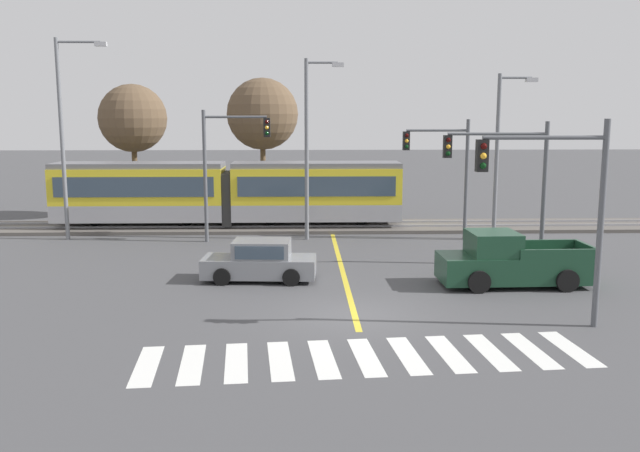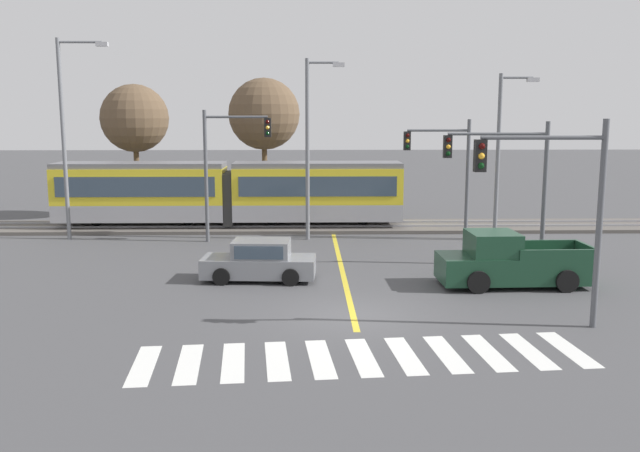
% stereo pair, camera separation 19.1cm
% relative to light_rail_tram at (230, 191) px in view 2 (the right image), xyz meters
% --- Properties ---
extents(ground_plane, '(200.00, 200.00, 0.00)m').
position_rel_light_rail_tram_xyz_m(ground_plane, '(5.55, -16.31, -2.05)').
color(ground_plane, '#474749').
extents(track_bed, '(120.00, 4.00, 0.18)m').
position_rel_light_rail_tram_xyz_m(track_bed, '(5.55, 0.01, -1.96)').
color(track_bed, '#56514C').
rests_on(track_bed, ground).
extents(rail_near, '(120.00, 0.08, 0.10)m').
position_rel_light_rail_tram_xyz_m(rail_near, '(5.55, -0.71, -1.82)').
color(rail_near, '#939399').
rests_on(rail_near, track_bed).
extents(rail_far, '(120.00, 0.08, 0.10)m').
position_rel_light_rail_tram_xyz_m(rail_far, '(5.55, 0.73, -1.82)').
color(rail_far, '#939399').
rests_on(rail_far, track_bed).
extents(light_rail_tram, '(18.50, 2.64, 3.43)m').
position_rel_light_rail_tram_xyz_m(light_rail_tram, '(0.00, 0.00, 0.00)').
color(light_rail_tram, '#9E9EA3').
rests_on(light_rail_tram, track_bed).
extents(crosswalk_stripe_0, '(0.79, 2.84, 0.01)m').
position_rel_light_rail_tram_xyz_m(crosswalk_stripe_0, '(0.07, -20.41, -2.04)').
color(crosswalk_stripe_0, silver).
rests_on(crosswalk_stripe_0, ground).
extents(crosswalk_stripe_1, '(0.79, 2.84, 0.01)m').
position_rel_light_rail_tram_xyz_m(crosswalk_stripe_1, '(1.17, -20.32, -2.04)').
color(crosswalk_stripe_1, silver).
rests_on(crosswalk_stripe_1, ground).
extents(crosswalk_stripe_2, '(0.79, 2.84, 0.01)m').
position_rel_light_rail_tram_xyz_m(crosswalk_stripe_2, '(2.26, -20.22, -2.04)').
color(crosswalk_stripe_2, silver).
rests_on(crosswalk_stripe_2, ground).
extents(crosswalk_stripe_3, '(0.79, 2.84, 0.01)m').
position_rel_light_rail_tram_xyz_m(crosswalk_stripe_3, '(3.36, -20.13, -2.04)').
color(crosswalk_stripe_3, silver).
rests_on(crosswalk_stripe_3, ground).
extents(crosswalk_stripe_4, '(0.79, 2.84, 0.01)m').
position_rel_light_rail_tram_xyz_m(crosswalk_stripe_4, '(4.45, -20.04, -2.04)').
color(crosswalk_stripe_4, silver).
rests_on(crosswalk_stripe_4, ground).
extents(crosswalk_stripe_5, '(0.79, 2.84, 0.01)m').
position_rel_light_rail_tram_xyz_m(crosswalk_stripe_5, '(5.55, -19.95, -2.04)').
color(crosswalk_stripe_5, silver).
rests_on(crosswalk_stripe_5, ground).
extents(crosswalk_stripe_6, '(0.79, 2.84, 0.01)m').
position_rel_light_rail_tram_xyz_m(crosswalk_stripe_6, '(6.65, -19.86, -2.04)').
color(crosswalk_stripe_6, silver).
rests_on(crosswalk_stripe_6, ground).
extents(crosswalk_stripe_7, '(0.79, 2.84, 0.01)m').
position_rel_light_rail_tram_xyz_m(crosswalk_stripe_7, '(7.74, -19.76, -2.04)').
color(crosswalk_stripe_7, silver).
rests_on(crosswalk_stripe_7, ground).
extents(crosswalk_stripe_8, '(0.79, 2.84, 0.01)m').
position_rel_light_rail_tram_xyz_m(crosswalk_stripe_8, '(8.84, -19.67, -2.04)').
color(crosswalk_stripe_8, silver).
rests_on(crosswalk_stripe_8, ground).
extents(crosswalk_stripe_9, '(0.79, 2.84, 0.01)m').
position_rel_light_rail_tram_xyz_m(crosswalk_stripe_9, '(9.93, -19.58, -2.04)').
color(crosswalk_stripe_9, silver).
rests_on(crosswalk_stripe_9, ground).
extents(crosswalk_stripe_10, '(0.79, 2.84, 0.01)m').
position_rel_light_rail_tram_xyz_m(crosswalk_stripe_10, '(11.03, -19.49, -2.04)').
color(crosswalk_stripe_10, silver).
rests_on(crosswalk_stripe_10, ground).
extents(lane_centre_line, '(0.20, 15.95, 0.01)m').
position_rel_light_rail_tram_xyz_m(lane_centre_line, '(5.55, -9.97, -2.05)').
color(lane_centre_line, gold).
rests_on(lane_centre_line, ground).
extents(sedan_crossing, '(4.30, 2.12, 1.52)m').
position_rel_light_rail_tram_xyz_m(sedan_crossing, '(2.36, -11.67, -1.35)').
color(sedan_crossing, gray).
rests_on(sedan_crossing, ground).
extents(pickup_truck, '(5.45, 2.34, 1.98)m').
position_rel_light_rail_tram_xyz_m(pickup_truck, '(11.49, -12.75, -1.21)').
color(pickup_truck, '#193D28').
rests_on(pickup_truck, ground).
extents(traffic_light_near_right, '(3.75, 0.38, 6.02)m').
position_rel_light_rail_tram_xyz_m(traffic_light_near_right, '(11.22, -17.62, 1.89)').
color(traffic_light_near_right, '#515459').
rests_on(traffic_light_near_right, ground).
extents(traffic_light_far_right, '(3.25, 0.38, 5.92)m').
position_rel_light_rail_tram_xyz_m(traffic_light_far_right, '(10.95, -3.63, 1.79)').
color(traffic_light_far_right, '#515459').
rests_on(traffic_light_far_right, ground).
extents(traffic_light_far_left, '(3.25, 0.38, 6.36)m').
position_rel_light_rail_tram_xyz_m(traffic_light_far_left, '(0.34, -3.80, 2.15)').
color(traffic_light_far_left, '#515459').
rests_on(traffic_light_far_left, ground).
extents(traffic_light_mid_right, '(4.25, 0.38, 5.87)m').
position_rel_light_rail_tram_xyz_m(traffic_light_mid_right, '(12.31, -9.45, 1.84)').
color(traffic_light_mid_right, '#515459').
rests_on(traffic_light_mid_right, ground).
extents(street_lamp_west, '(2.48, 0.28, 9.76)m').
position_rel_light_rail_tram_xyz_m(street_lamp_west, '(-7.47, -2.98, 3.46)').
color(street_lamp_west, slate).
rests_on(street_lamp_west, ground).
extents(street_lamp_centre, '(1.89, 0.28, 8.80)m').
position_rel_light_rail_tram_xyz_m(street_lamp_centre, '(4.36, -3.28, 2.89)').
color(street_lamp_centre, slate).
rests_on(street_lamp_centre, ground).
extents(street_lamp_east, '(1.93, 0.28, 8.09)m').
position_rel_light_rail_tram_xyz_m(street_lamp_east, '(13.70, -3.48, 2.54)').
color(street_lamp_east, slate).
rests_on(street_lamp_east, ground).
extents(bare_tree_far_west, '(4.01, 4.01, 7.93)m').
position_rel_light_rail_tram_xyz_m(bare_tree_far_west, '(-6.02, 4.42, 3.85)').
color(bare_tree_far_west, brown).
rests_on(bare_tree_far_west, ground).
extents(bare_tree_west, '(4.29, 4.29, 8.32)m').
position_rel_light_rail_tram_xyz_m(bare_tree_west, '(1.63, 4.77, 4.11)').
color(bare_tree_west, brown).
rests_on(bare_tree_west, ground).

